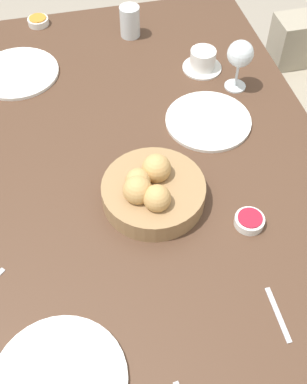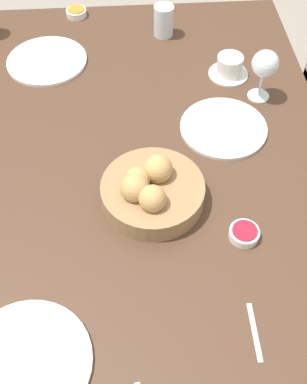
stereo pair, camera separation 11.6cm
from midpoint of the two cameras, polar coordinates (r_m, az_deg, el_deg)
ground_plane at (r=1.87m, az=-4.00°, el=-13.10°), size 10.00×10.00×0.00m
dining_table at (r=1.30m, az=-5.63°, el=-0.35°), size 1.58×1.10×0.75m
bread_basket at (r=1.15m, az=-3.04°, el=0.01°), size 0.25×0.25×0.11m
plate_near_left at (r=1.59m, az=-17.87°, el=13.19°), size 0.25×0.25×0.01m
plate_near_right at (r=1.00m, az=-14.64°, el=-21.17°), size 0.26×0.26×0.01m
plate_far_center at (r=1.36m, az=4.09°, el=8.30°), size 0.24×0.24×0.01m
water_tumbler at (r=1.67m, az=-4.92°, el=19.41°), size 0.07×0.07×0.10m
wine_glass at (r=1.42m, az=7.88°, el=15.63°), size 0.08×0.08×0.16m
coffee_cup at (r=1.53m, az=3.63°, el=15.17°), size 0.12×0.12×0.07m
jam_bowl_berry at (r=1.14m, az=8.48°, el=-3.58°), size 0.07×0.07×0.03m
jam_bowl_honey at (r=1.80m, az=-15.42°, el=18.87°), size 0.07×0.07×0.03m
spoon_coffee at (r=1.04m, az=11.42°, el=-14.26°), size 0.12×0.01×0.00m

